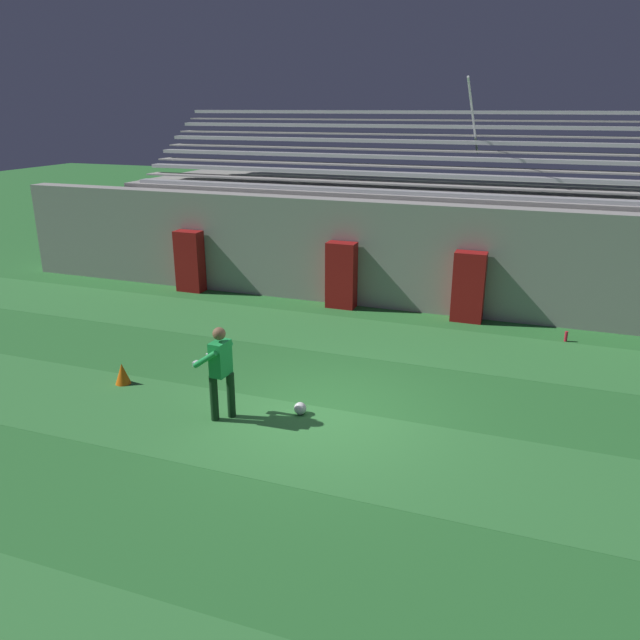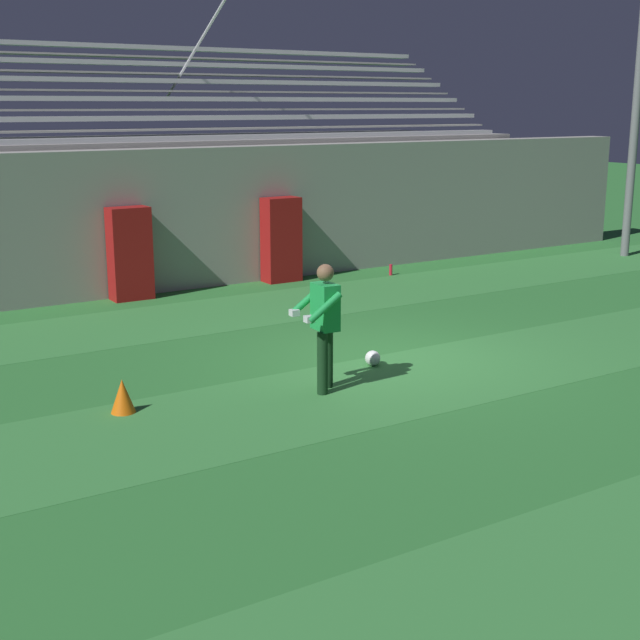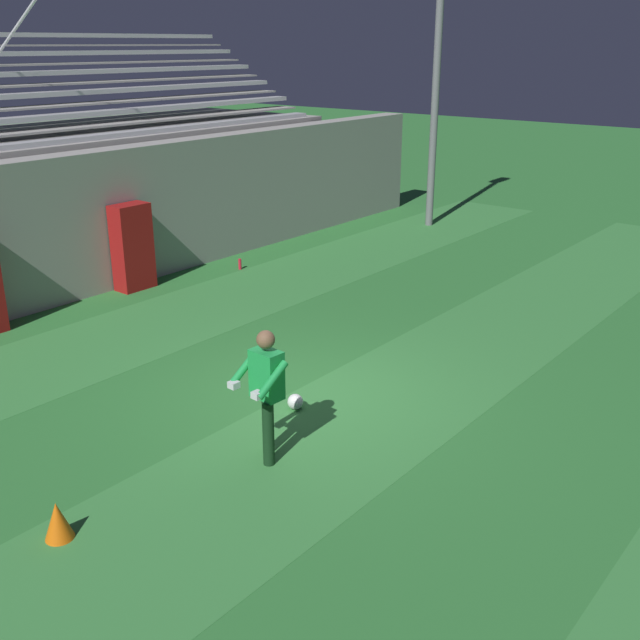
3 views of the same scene
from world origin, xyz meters
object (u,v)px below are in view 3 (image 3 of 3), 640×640
traffic_cone (58,521)px  padding_pillar_gate_right (132,247)px  soccer_ball (295,402)px  floodlight_pole (439,28)px  water_bottle (240,264)px  goalkeeper (266,388)px

traffic_cone → padding_pillar_gate_right: bearing=46.6°
traffic_cone → soccer_ball: bearing=-0.1°
floodlight_pole → water_bottle: floodlight_pole is taller
goalkeeper → soccer_ball: goalkeeper is taller
padding_pillar_gate_right → floodlight_pole: bearing=-11.3°
soccer_ball → traffic_cone: 3.71m
soccer_ball → traffic_cone: traffic_cone is taller
floodlight_pole → goalkeeper: 13.69m
padding_pillar_gate_right → goalkeeper: (-3.28, -6.71, 0.07)m
padding_pillar_gate_right → water_bottle: (2.35, -0.70, -0.76)m
floodlight_pole → traffic_cone: (-14.55, -4.37, -4.93)m
padding_pillar_gate_right → floodlight_pole: floodlight_pole is taller
water_bottle → floodlight_pole: bearing=-9.2°
soccer_ball → floodlight_pole: bearing=22.0°
padding_pillar_gate_right → soccer_ball: bearing=-108.7°
soccer_ball → traffic_cone: size_ratio=0.52×
floodlight_pole → goalkeeper: size_ratio=4.87×
soccer_ball → water_bottle: size_ratio=0.92×
soccer_ball → traffic_cone: (-3.71, 0.01, 0.10)m
padding_pillar_gate_right → water_bottle: bearing=-16.7°
floodlight_pole → traffic_cone: floodlight_pole is taller
padding_pillar_gate_right → goalkeeper: 7.47m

